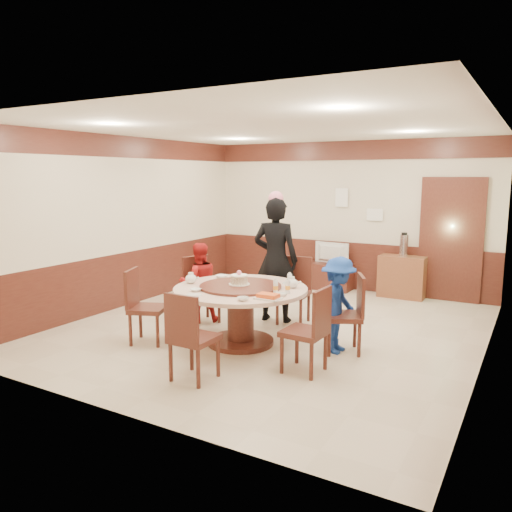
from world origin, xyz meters
The scene contains 30 objects.
room centered at (0.01, 0.01, 1.08)m, with size 6.00×6.04×2.84m.
banquet_table centered at (-0.05, -0.80, 0.53)m, with size 1.71×1.71×0.78m.
chair_0 centered at (1.22, -0.42, 0.30)m, with size 0.60×0.59×0.97m.
chair_1 centered at (0.13, 0.40, 0.30)m, with size 0.48×0.49×0.97m.
chair_2 centered at (-1.08, -0.23, 0.30)m, with size 0.59×0.59×0.97m.
chair_3 centered at (-1.15, -1.36, 0.30)m, with size 0.58×0.57×0.97m.
chair_4 centered at (0.11, -2.03, 0.30)m, with size 0.44×0.45×0.97m.
chair_5 centered at (1.07, -1.24, 0.30)m, with size 0.47×0.46×0.97m.
person_standing centered at (-0.15, 0.36, 0.93)m, with size 0.68×0.44×1.85m, color black.
person_red centered at (-1.11, -0.25, 0.59)m, with size 0.58×0.45×1.19m, color #AA1716.
person_blue centered at (1.14, -0.46, 0.60)m, with size 0.77×0.44×1.19m, color #183C9B.
birthday_cake centered at (-0.09, -0.78, 0.84)m, with size 0.27×0.27×0.19m.
teapot_left centered at (-0.75, -0.92, 0.81)m, with size 0.17×0.15×0.13m, color white.
teapot_right centered at (0.53, -0.50, 0.81)m, with size 0.17×0.15×0.13m, color white.
bowl_0 centered at (-0.60, -0.41, 0.77)m, with size 0.16×0.16×0.04m, color white.
bowl_1 centered at (0.33, -1.37, 0.77)m, with size 0.13×0.13×0.04m, color white.
bowl_2 centered at (-0.42, -1.26, 0.77)m, with size 0.13×0.13×0.03m, color white.
bowl_3 centered at (0.62, -0.95, 0.77)m, with size 0.13×0.13×0.04m, color white.
saucer_near centered at (-0.30, -1.45, 0.76)m, with size 0.18×0.18×0.01m, color white.
saucer_far centered at (0.40, -0.30, 0.76)m, with size 0.18×0.18×0.01m, color white.
shrimp_platter centered at (0.54, -1.16, 0.78)m, with size 0.30×0.20×0.06m.
bottle_0 centered at (0.49, -0.87, 0.83)m, with size 0.06×0.06×0.16m, color white.
bottle_1 centered at (0.61, -0.78, 0.83)m, with size 0.06×0.06×0.16m, color white.
bottle_2 centered at (0.46, -0.42, 0.83)m, with size 0.06×0.06×0.16m, color white.
tv_stand centered at (-0.23, 2.75, 0.25)m, with size 0.85×0.45×0.50m, color #4A1F17.
television centered at (-0.23, 2.75, 0.70)m, with size 0.69×0.09×0.40m, color gray.
side_cabinet centered at (1.14, 2.78, 0.38)m, with size 0.80×0.40×0.75m, color brown.
thermos centered at (1.15, 2.78, 0.94)m, with size 0.15×0.15×0.38m, color silver.
notice_left centered at (-0.10, 2.96, 1.75)m, with size 0.25×0.00×0.35m, color white.
notice_right centered at (0.55, 2.96, 1.45)m, with size 0.30×0.00×0.22m, color white.
Camera 1 is at (3.21, -6.10, 2.17)m, focal length 35.00 mm.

